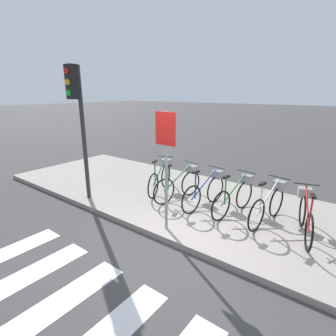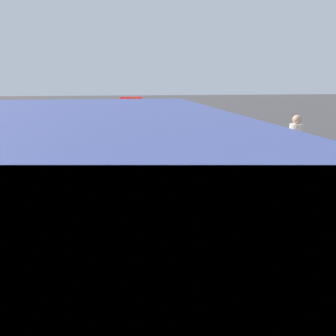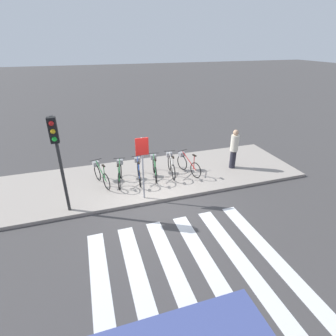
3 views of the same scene
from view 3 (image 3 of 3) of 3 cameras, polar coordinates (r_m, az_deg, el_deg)
The scene contains 11 objects.
ground_plane at distance 9.49m, azimuth -2.32°, elevation -7.61°, with size 120.00×120.00×0.00m, color #423F3F.
sidewalk at distance 11.01m, azimuth -4.97°, elevation -2.18°, with size 13.10×3.74×0.12m.
parked_bicycle_0 at distance 10.58m, azimuth -14.47°, elevation -1.23°, with size 0.60×1.51×0.97m.
parked_bicycle_1 at distance 10.51m, azimuth -10.44°, elevation -0.99°, with size 0.50×1.55×0.97m.
parked_bicycle_2 at distance 10.60m, azimuth -6.44°, elevation -0.46°, with size 0.46×1.56×0.97m.
parked_bicycle_3 at distance 10.81m, azimuth -2.96°, elevation 0.23°, with size 0.46×1.56×0.97m.
parked_bicycle_4 at distance 11.01m, azimuth 0.66°, elevation 0.78°, with size 0.46×1.56×0.97m.
parked_bicycle_5 at distance 11.14m, azimuth 4.23°, elevation 1.02°, with size 0.61×1.51×0.97m.
pedestrian at distance 11.72m, azimuth 14.18°, elevation 4.21°, with size 0.34×0.34×1.75m.
traffic_light at distance 8.39m, azimuth -23.09°, elevation 4.33°, with size 0.24×0.40×3.22m.
sign_post at distance 8.84m, azimuth -5.58°, elevation 2.07°, with size 0.44×0.07×2.30m.
Camera 3 is at (-2.05, -7.62, 5.27)m, focal length 28.00 mm.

